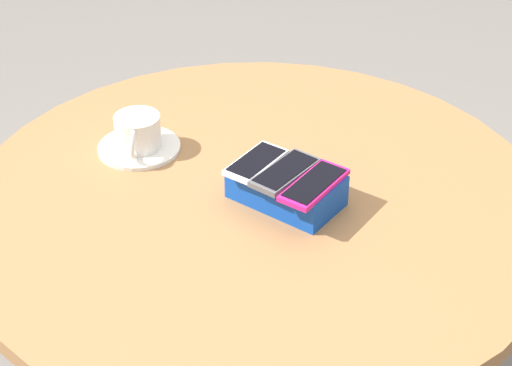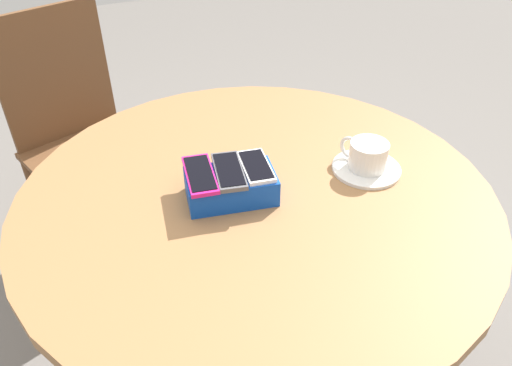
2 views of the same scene
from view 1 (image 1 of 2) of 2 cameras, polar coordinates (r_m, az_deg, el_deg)
round_table at (r=1.57m, az=-0.00°, el=-3.82°), size 1.04×1.04×0.74m
phone_box at (r=1.47m, az=2.00°, el=-0.30°), size 0.20×0.14×0.06m
phone_magenta at (r=1.42m, az=3.91°, el=-0.11°), size 0.08×0.15×0.01m
phone_gray at (r=1.45m, az=1.96°, el=0.74°), size 0.08×0.14×0.01m
phone_white at (r=1.48m, az=0.03°, el=1.50°), size 0.08×0.13×0.01m
saucer at (r=1.64m, az=-7.78°, el=2.36°), size 0.16×0.16×0.01m
coffee_cup at (r=1.62m, az=-7.90°, el=3.42°), size 0.09×0.11×0.06m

